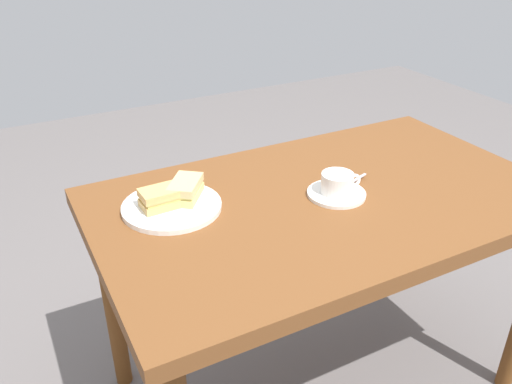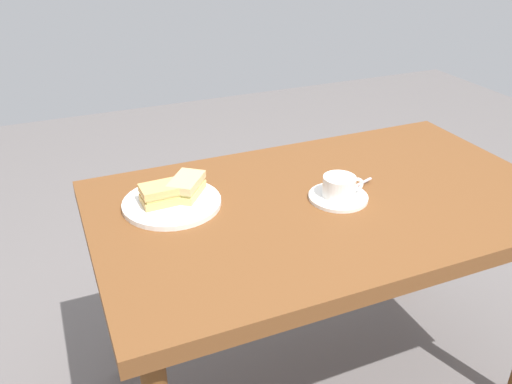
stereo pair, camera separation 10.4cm
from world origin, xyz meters
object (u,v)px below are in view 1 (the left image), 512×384
object	(u,v)px
dining_table	(325,219)
coffee_saucer	(336,194)
sandwich_plate	(172,206)
sandwich_back	(186,189)
sandwich_front	(164,197)
spoon	(353,181)
coffee_cup	(338,182)

from	to	relation	value
dining_table	coffee_saucer	size ratio (longest dim) A/B	7.87
sandwich_plate	coffee_saucer	world-z (taller)	sandwich_plate
dining_table	sandwich_back	bearing A→B (deg)	-21.92
sandwich_front	spoon	distance (m)	0.53
sandwich_front	sandwich_back	xyz separation A→B (m)	(-0.07, -0.01, 0.00)
coffee_saucer	coffee_cup	bearing A→B (deg)	169.53
sandwich_plate	coffee_cup	distance (m)	0.45
coffee_saucer	coffee_cup	world-z (taller)	coffee_cup
coffee_cup	sandwich_back	bearing A→B (deg)	-22.45
sandwich_plate	spoon	bearing A→B (deg)	167.19
sandwich_front	coffee_cup	distance (m)	0.46
sandwich_front	coffee_cup	size ratio (longest dim) A/B	1.06
sandwich_plate	coffee_cup	bearing A→B (deg)	161.72
sandwich_front	coffee_saucer	bearing A→B (deg)	162.30
sandwich_plate	sandwich_front	distance (m)	0.04
sandwich_back	sandwich_front	bearing A→B (deg)	12.53
dining_table	spoon	size ratio (longest dim) A/B	13.03
coffee_cup	dining_table	bearing A→B (deg)	-29.75
sandwich_back	coffee_saucer	bearing A→B (deg)	157.51
coffee_saucer	spoon	distance (m)	0.08
sandwich_back	spoon	distance (m)	0.47
sandwich_back	spoon	xyz separation A→B (m)	(-0.45, 0.13, -0.03)
sandwich_back	coffee_saucer	size ratio (longest dim) A/B	0.84
coffee_cup	spoon	xyz separation A→B (m)	(-0.07, -0.03, -0.03)
coffee_saucer	sandwich_front	bearing A→B (deg)	-17.70
sandwich_back	coffee_cup	distance (m)	0.41
sandwich_back	spoon	size ratio (longest dim) A/B	1.38
coffee_saucer	coffee_cup	distance (m)	0.03
coffee_cup	spoon	distance (m)	0.08
sandwich_back	sandwich_plate	bearing A→B (deg)	18.68
sandwich_back	coffee_saucer	world-z (taller)	sandwich_back
coffee_saucer	spoon	world-z (taller)	spoon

